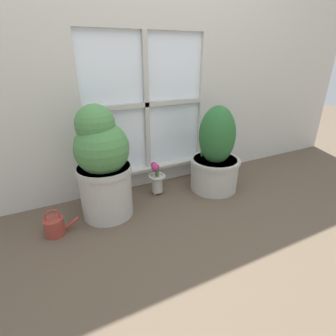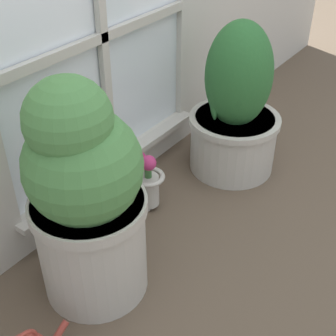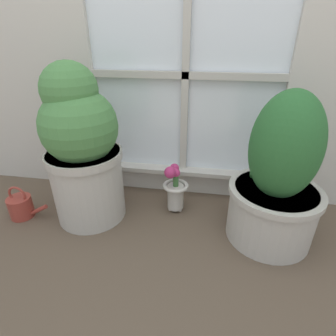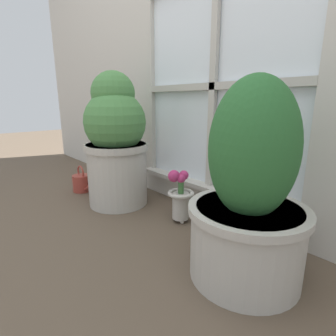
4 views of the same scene
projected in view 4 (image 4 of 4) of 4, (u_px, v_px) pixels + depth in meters
name	position (u px, v px, depth m)	size (l,w,h in m)	color
ground_plane	(137.00, 241.00, 1.18)	(10.00, 10.00, 0.00)	brown
potted_plant_left	(116.00, 141.00, 1.52)	(0.37, 0.37, 0.78)	#B7B2A8
potted_plant_right	(249.00, 199.00, 0.88)	(0.41, 0.41, 0.69)	#B7B2A8
flower_vase	(180.00, 196.00, 1.34)	(0.14, 0.14, 0.28)	#BCB7AD
watering_can	(82.00, 183.00, 1.81)	(0.21, 0.12, 0.18)	#99382D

